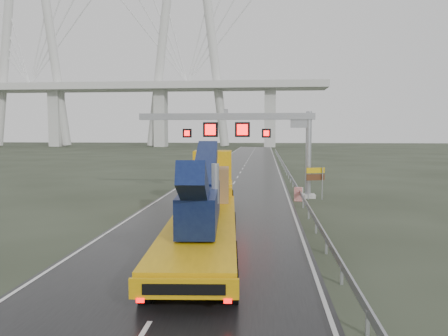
# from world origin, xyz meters

# --- Properties ---
(ground) EXTENTS (400.00, 400.00, 0.00)m
(ground) POSITION_xyz_m (0.00, 0.00, 0.00)
(ground) COLOR #2A3021
(ground) RESTS_ON ground
(road) EXTENTS (11.00, 200.00, 0.02)m
(road) POSITION_xyz_m (0.00, 40.00, 0.01)
(road) COLOR black
(road) RESTS_ON ground
(guardrail) EXTENTS (0.20, 140.00, 1.40)m
(guardrail) POSITION_xyz_m (6.10, 30.00, 0.70)
(guardrail) COLOR gray
(guardrail) RESTS_ON ground
(sign_gantry) EXTENTS (14.90, 1.20, 7.42)m
(sign_gantry) POSITION_xyz_m (2.10, 17.99, 5.61)
(sign_gantry) COLOR silver
(sign_gantry) RESTS_ON ground
(cable_stayed_bridge) EXTENTS (170.00, 14.00, 110.00)m
(cable_stayed_bridge) POSITION_xyz_m (-55.00, 140.00, 50.01)
(cable_stayed_bridge) COLOR silver
(cable_stayed_bridge) RESTS_ON ground
(heavy_haul_truck) EXTENTS (4.68, 21.37, 4.98)m
(heavy_haul_truck) POSITION_xyz_m (0.01, 5.84, 1.93)
(heavy_haul_truck) COLOR #E2A60C
(heavy_haul_truck) RESTS_ON ground
(exit_sign_pair) EXTENTS (1.51, 0.54, 2.67)m
(exit_sign_pair) POSITION_xyz_m (7.40, 17.00, 1.87)
(exit_sign_pair) COLOR #9A9BA2
(exit_sign_pair) RESTS_ON ground
(striped_barrier) EXTENTS (0.72, 0.51, 1.10)m
(striped_barrier) POSITION_xyz_m (6.00, 16.16, 0.55)
(striped_barrier) COLOR red
(striped_barrier) RESTS_ON ground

